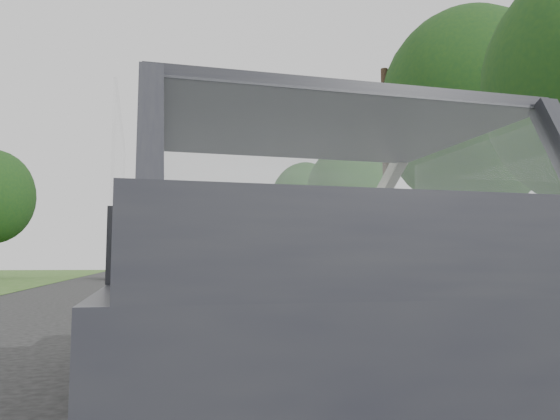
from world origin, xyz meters
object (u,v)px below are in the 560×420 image
highway_sign (305,257)px  utility_pole (386,176)px  subject_car (290,271)px  other_car (134,262)px  cat (309,215)px

highway_sign → utility_pole: bearing=-96.8°
subject_car → highway_sign: 23.00m
other_car → highway_sign: highway_sign is taller
other_car → utility_pole: utility_pole is taller
subject_car → highway_sign: bearing=72.7°
other_car → utility_pole: bearing=-59.5°
cat → highway_sign: highway_sign is taller
cat → other_car: bearing=103.8°
highway_sign → subject_car: bearing=-115.3°
subject_car → highway_sign: (6.83, 21.96, 0.37)m
cat → utility_pole: size_ratio=0.09×
utility_pole → cat: bearing=-117.8°
subject_car → cat: size_ratio=6.12×
cat → highway_sign: bearing=83.6°
other_car → highway_sign: 8.42m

